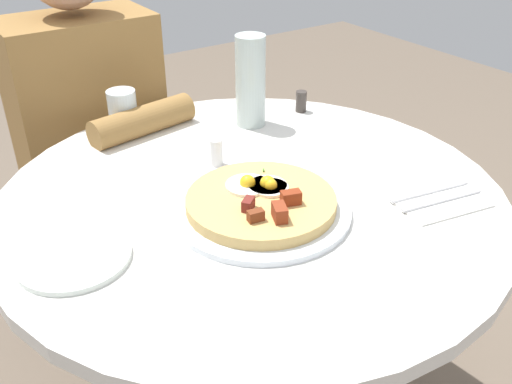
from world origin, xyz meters
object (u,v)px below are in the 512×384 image
object	(u,v)px
water_bottle	(250,81)
person_seated	(97,166)
pepper_shaker	(301,101)
water_glass	(123,111)
dining_table	(252,257)
fork	(442,200)
pizza_plate	(261,209)
bread_plate	(74,257)
breakfast_pizza	(261,200)
knife	(429,191)
salt_shaker	(218,152)

from	to	relation	value
water_bottle	person_seated	bearing A→B (deg)	-53.01
pepper_shaker	water_glass	bearing A→B (deg)	-18.96
dining_table	pepper_shaker	size ratio (longest dim) A/B	18.49
fork	water_glass	distance (m)	0.75
fork	pizza_plate	bearing A→B (deg)	161.60
fork	water_glass	xyz separation A→B (m)	(0.36, -0.65, 0.04)
bread_plate	pepper_shaker	world-z (taller)	pepper_shaker
pepper_shaker	bread_plate	bearing A→B (deg)	22.27
pizza_plate	breakfast_pizza	distance (m)	0.02
water_glass	pepper_shaker	distance (m)	0.45
fork	knife	bearing A→B (deg)	90.00
breakfast_pizza	pepper_shaker	bearing A→B (deg)	-136.77
fork	knife	xyz separation A→B (m)	(-0.01, -0.04, 0.00)
knife	water_bottle	size ratio (longest dim) A/B	0.82
breakfast_pizza	water_bottle	distance (m)	0.41
water_glass	salt_shaker	size ratio (longest dim) A/B	1.70
pizza_plate	water_glass	size ratio (longest dim) A/B	3.34
dining_table	water_bottle	size ratio (longest dim) A/B	4.56
salt_shaker	pepper_shaker	world-z (taller)	salt_shaker
dining_table	fork	bearing A→B (deg)	138.27
knife	pizza_plate	bearing A→B (deg)	167.44
person_seated	fork	bearing A→B (deg)	112.89
person_seated	knife	distance (m)	0.96
dining_table	person_seated	bearing A→B (deg)	-80.97
knife	pepper_shaker	bearing A→B (deg)	94.29
fork	pepper_shaker	size ratio (longest dim) A/B	3.34
dining_table	breakfast_pizza	bearing A→B (deg)	69.27
knife	breakfast_pizza	bearing A→B (deg)	167.27
water_glass	salt_shaker	xyz separation A→B (m)	(-0.10, 0.28, -0.02)
breakfast_pizza	bread_plate	size ratio (longest dim) A/B	1.49
person_seated	breakfast_pizza	world-z (taller)	person_seated
dining_table	fork	distance (m)	0.40
bread_plate	salt_shaker	size ratio (longest dim) A/B	3.16
pizza_plate	pepper_shaker	xyz separation A→B (m)	(-0.36, -0.34, 0.02)
water_glass	salt_shaker	world-z (taller)	water_glass
salt_shaker	fork	bearing A→B (deg)	125.51
water_bottle	pepper_shaker	bearing A→B (deg)	177.50
bread_plate	person_seated	bearing A→B (deg)	-111.46
knife	water_bottle	world-z (taller)	water_bottle
pizza_plate	water_bottle	xyz separation A→B (m)	(-0.21, -0.35, 0.10)
salt_shaker	dining_table	bearing A→B (deg)	88.19
pizza_plate	pepper_shaker	distance (m)	0.50
bread_plate	water_bottle	size ratio (longest dim) A/B	0.85
dining_table	bread_plate	size ratio (longest dim) A/B	5.34
water_bottle	pizza_plate	bearing A→B (deg)	58.79
fork	pepper_shaker	bearing A→B (deg)	93.98
bread_plate	water_glass	distance (m)	0.51
water_bottle	water_glass	bearing A→B (deg)	-27.07
bread_plate	water_glass	world-z (taller)	water_glass
water_glass	water_bottle	world-z (taller)	water_bottle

